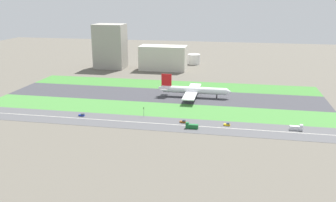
{
  "coord_description": "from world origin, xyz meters",
  "views": [
    {
      "loc": [
        63.29,
        -305.38,
        86.18
      ],
      "look_at": [
        11.03,
        -36.5,
        6.0
      ],
      "focal_mm": 38.69,
      "sensor_mm": 36.0,
      "label": 1
    }
  ],
  "objects_px": {
    "car_0": "(183,122)",
    "traffic_light": "(144,111)",
    "truck_0": "(192,126)",
    "terminal_building": "(110,46)",
    "hangar_building": "(163,58)",
    "car_2": "(82,115)",
    "car_1": "(227,124)",
    "airliner": "(193,90)",
    "truck_1": "(297,128)",
    "fuel_tank_west": "(194,59)"
  },
  "relations": [
    {
      "from": "car_1",
      "to": "terminal_building",
      "type": "xyz_separation_m",
      "value": [
        -148.64,
        182.0,
        25.63
      ]
    },
    {
      "from": "car_2",
      "to": "hangar_building",
      "type": "bearing_deg",
      "value": 82.51
    },
    {
      "from": "hangar_building",
      "to": "terminal_building",
      "type": "bearing_deg",
      "value": 180.0
    },
    {
      "from": "car_1",
      "to": "car_0",
      "type": "bearing_deg",
      "value": 180.0
    },
    {
      "from": "truck_1",
      "to": "terminal_building",
      "type": "relative_size",
      "value": 0.16
    },
    {
      "from": "car_2",
      "to": "hangar_building",
      "type": "distance_m",
      "value": 184.06
    },
    {
      "from": "truck_1",
      "to": "car_0",
      "type": "height_order",
      "value": "truck_1"
    },
    {
      "from": "airliner",
      "to": "car_2",
      "type": "height_order",
      "value": "airliner"
    },
    {
      "from": "car_2",
      "to": "fuel_tank_west",
      "type": "xyz_separation_m",
      "value": [
        55.36,
        227.0,
        5.49
      ]
    },
    {
      "from": "car_1",
      "to": "truck_1",
      "type": "distance_m",
      "value": 45.56
    },
    {
      "from": "fuel_tank_west",
      "to": "car_0",
      "type": "bearing_deg",
      "value": -84.8
    },
    {
      "from": "airliner",
      "to": "traffic_light",
      "type": "relative_size",
      "value": 9.03
    },
    {
      "from": "airliner",
      "to": "terminal_building",
      "type": "distance_m",
      "value": 163.84
    },
    {
      "from": "traffic_light",
      "to": "terminal_building",
      "type": "bearing_deg",
      "value": 116.67
    },
    {
      "from": "car_1",
      "to": "traffic_light",
      "type": "xyz_separation_m",
      "value": [
        -61.24,
        7.99,
        3.37
      ]
    },
    {
      "from": "airliner",
      "to": "car_0",
      "type": "relative_size",
      "value": 14.77
    },
    {
      "from": "car_1",
      "to": "terminal_building",
      "type": "height_order",
      "value": "terminal_building"
    },
    {
      "from": "car_0",
      "to": "terminal_building",
      "type": "height_order",
      "value": "terminal_building"
    },
    {
      "from": "airliner",
      "to": "car_2",
      "type": "bearing_deg",
      "value": -137.38
    },
    {
      "from": "airliner",
      "to": "car_1",
      "type": "relative_size",
      "value": 14.77
    },
    {
      "from": "traffic_light",
      "to": "hangar_building",
      "type": "bearing_deg",
      "value": 97.04
    },
    {
      "from": "car_0",
      "to": "traffic_light",
      "type": "distance_m",
      "value": 31.81
    },
    {
      "from": "car_0",
      "to": "fuel_tank_west",
      "type": "bearing_deg",
      "value": 95.2
    },
    {
      "from": "hangar_building",
      "to": "car_2",
      "type": "bearing_deg",
      "value": -97.49
    },
    {
      "from": "car_1",
      "to": "fuel_tank_west",
      "type": "bearing_deg",
      "value": 102.73
    },
    {
      "from": "truck_1",
      "to": "traffic_light",
      "type": "distance_m",
      "value": 107.13
    },
    {
      "from": "truck_0",
      "to": "terminal_building",
      "type": "height_order",
      "value": "terminal_building"
    },
    {
      "from": "car_0",
      "to": "hangar_building",
      "type": "xyz_separation_m",
      "value": [
        -52.07,
        182.0,
        13.45
      ]
    },
    {
      "from": "airliner",
      "to": "car_2",
      "type": "relative_size",
      "value": 14.77
    },
    {
      "from": "airliner",
      "to": "car_0",
      "type": "xyz_separation_m",
      "value": [
        2.1,
        -68.0,
        -5.31
      ]
    },
    {
      "from": "car_0",
      "to": "traffic_light",
      "type": "height_order",
      "value": "traffic_light"
    },
    {
      "from": "terminal_building",
      "to": "hangar_building",
      "type": "height_order",
      "value": "terminal_building"
    },
    {
      "from": "fuel_tank_west",
      "to": "traffic_light",
      "type": "bearing_deg",
      "value": -92.6
    },
    {
      "from": "airliner",
      "to": "hangar_building",
      "type": "relative_size",
      "value": 1.18
    },
    {
      "from": "car_2",
      "to": "truck_1",
      "type": "bearing_deg",
      "value": -0.0
    },
    {
      "from": "terminal_building",
      "to": "airliner",
      "type": "bearing_deg",
      "value": -44.53
    },
    {
      "from": "truck_1",
      "to": "hangar_building",
      "type": "relative_size",
      "value": 0.15
    },
    {
      "from": "airliner",
      "to": "car_1",
      "type": "height_order",
      "value": "airliner"
    },
    {
      "from": "traffic_light",
      "to": "terminal_building",
      "type": "relative_size",
      "value": 0.14
    },
    {
      "from": "terminal_building",
      "to": "car_0",
      "type": "bearing_deg",
      "value": -57.04
    },
    {
      "from": "truck_1",
      "to": "car_2",
      "type": "relative_size",
      "value": 1.91
    },
    {
      "from": "airliner",
      "to": "terminal_building",
      "type": "xyz_separation_m",
      "value": [
        -115.9,
        114.0,
        20.32
      ]
    },
    {
      "from": "airliner",
      "to": "terminal_building",
      "type": "height_order",
      "value": "terminal_building"
    },
    {
      "from": "car_1",
      "to": "traffic_light",
      "type": "height_order",
      "value": "traffic_light"
    },
    {
      "from": "airliner",
      "to": "truck_0",
      "type": "relative_size",
      "value": 7.74
    },
    {
      "from": "car_1",
      "to": "fuel_tank_west",
      "type": "xyz_separation_m",
      "value": [
        -51.28,
        227.0,
        5.49
      ]
    },
    {
      "from": "truck_1",
      "to": "terminal_building",
      "type": "distance_m",
      "value": 267.31
    },
    {
      "from": "car_2",
      "to": "terminal_building",
      "type": "distance_m",
      "value": 188.53
    },
    {
      "from": "truck_0",
      "to": "traffic_light",
      "type": "distance_m",
      "value": 41.97
    },
    {
      "from": "truck_1",
      "to": "hangar_building",
      "type": "xyz_separation_m",
      "value": [
        -128.27,
        182.0,
        12.7
      ]
    }
  ]
}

